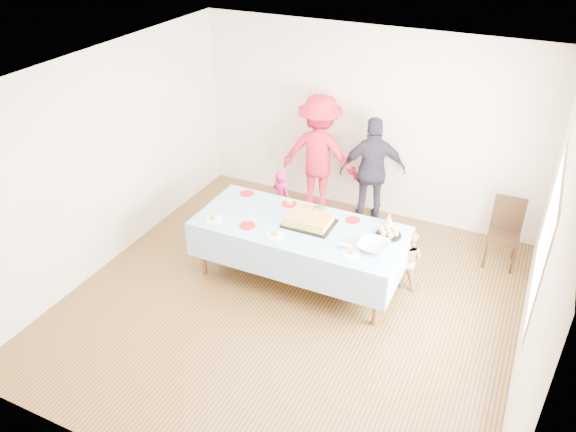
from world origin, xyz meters
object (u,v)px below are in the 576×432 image
dining_chair (505,228)px  adult_left (319,154)px  party_table (299,229)px  birthday_cake (309,221)px

dining_chair → adult_left: adult_left is taller
party_table → birthday_cake: (0.10, 0.07, 0.10)m
party_table → adult_left: 1.81m
party_table → dining_chair: 2.67m
birthday_cake → adult_left: 1.76m
party_table → dining_chair: size_ratio=2.78×
party_table → birthday_cake: 0.16m
adult_left → dining_chair: bearing=170.9°
birthday_cake → dining_chair: dining_chair is taller
party_table → adult_left: size_ratio=1.41×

